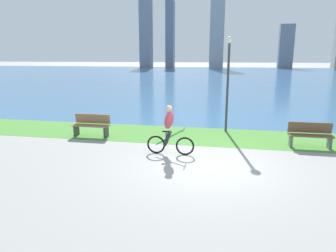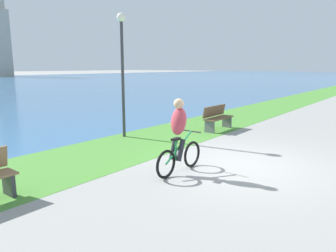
% 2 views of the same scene
% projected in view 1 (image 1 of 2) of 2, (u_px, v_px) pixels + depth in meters
% --- Properties ---
extents(ground_plane, '(300.00, 300.00, 0.00)m').
position_uv_depth(ground_plane, '(209.00, 165.00, 9.22)').
color(ground_plane, gray).
extents(grass_strip_bayside, '(120.00, 2.93, 0.01)m').
position_uv_depth(grass_strip_bayside, '(214.00, 137.00, 12.46)').
color(grass_strip_bayside, '#478433').
rests_on(grass_strip_bayside, ground).
extents(bay_water_surface, '(300.00, 77.91, 0.00)m').
position_uv_depth(bay_water_surface, '(225.00, 76.00, 51.13)').
color(bay_water_surface, '#386693').
rests_on(bay_water_surface, ground).
extents(cyclist_lead, '(1.60, 0.52, 1.66)m').
position_uv_depth(cyclist_lead, '(169.00, 130.00, 10.05)').
color(cyclist_lead, black).
rests_on(cyclist_lead, ground).
extents(bench_near_path, '(1.50, 0.47, 0.90)m').
position_uv_depth(bench_near_path, '(310.00, 135.00, 10.92)').
color(bench_near_path, brown).
rests_on(bench_near_path, ground).
extents(bench_far_along_path, '(1.50, 0.47, 0.90)m').
position_uv_depth(bench_far_along_path, '(91.00, 125.00, 12.48)').
color(bench_far_along_path, olive).
rests_on(bench_far_along_path, ground).
extents(lamppost_tall, '(0.28, 0.28, 4.00)m').
position_uv_depth(lamppost_tall, '(228.00, 71.00, 12.79)').
color(lamppost_tall, '#38383D').
rests_on(lamppost_tall, ground).
extents(city_skyline_far_shore, '(53.15, 8.70, 20.25)m').
position_uv_depth(city_skyline_far_shore, '(253.00, 33.00, 77.30)').
color(city_skyline_far_shore, slate).
rests_on(city_skyline_far_shore, ground).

